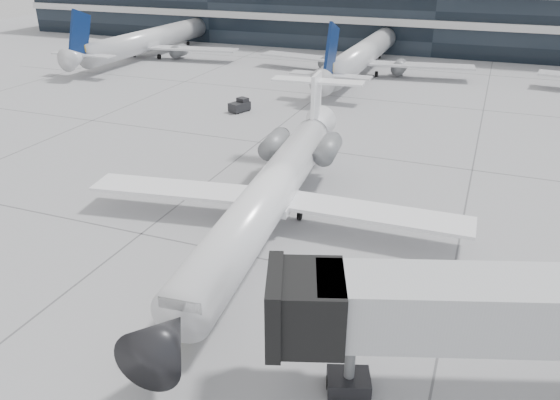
% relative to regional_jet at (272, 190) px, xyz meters
% --- Properties ---
extents(ground, '(220.00, 220.00, 0.00)m').
position_rel_regional_jet_xyz_m(ground, '(2.30, -4.44, -2.62)').
color(ground, gray).
rests_on(ground, ground).
extents(terminal, '(170.00, 22.00, 10.00)m').
position_rel_regional_jet_xyz_m(terminal, '(2.30, 77.56, 2.38)').
color(terminal, black).
rests_on(terminal, ground).
extents(bg_jet_left, '(32.00, 40.00, 9.60)m').
position_rel_regional_jet_xyz_m(bg_jet_left, '(-42.70, 50.56, -2.62)').
color(bg_jet_left, silver).
rests_on(bg_jet_left, ground).
extents(bg_jet_center, '(32.00, 40.00, 9.60)m').
position_rel_regional_jet_xyz_m(bg_jet_center, '(-5.70, 50.56, -2.62)').
color(bg_jet_center, silver).
rests_on(bg_jet_center, ground).
extents(regional_jet, '(26.61, 33.23, 7.67)m').
position_rel_regional_jet_xyz_m(regional_jet, '(0.00, 0.00, 0.00)').
color(regional_jet, white).
rests_on(regional_jet, ground).
extents(jet_bridge, '(18.21, 9.05, 5.99)m').
position_rel_regional_jet_xyz_m(jet_bridge, '(15.27, -10.87, 1.74)').
color(jet_bridge, silver).
rests_on(jet_bridge, ground).
extents(ramp_worker, '(0.88, 0.76, 2.04)m').
position_rel_regional_jet_xyz_m(ramp_worker, '(0.21, -13.61, -1.60)').
color(ramp_worker, yellow).
rests_on(ramp_worker, ground).
extents(traffic_cone, '(0.49, 0.49, 0.60)m').
position_rel_regional_jet_xyz_m(traffic_cone, '(-10.16, 2.38, -2.33)').
color(traffic_cone, orange).
rests_on(traffic_cone, ground).
extents(far_tug, '(2.18, 2.73, 1.51)m').
position_rel_regional_jet_xyz_m(far_tug, '(-14.03, 24.77, -1.94)').
color(far_tug, black).
rests_on(far_tug, ground).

